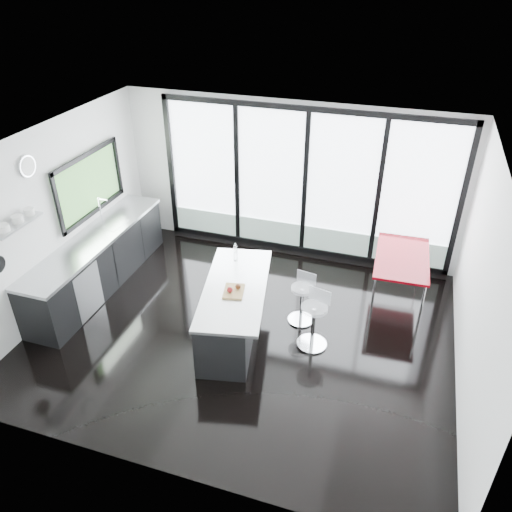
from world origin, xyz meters
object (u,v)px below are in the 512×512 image
(bar_stool_far, at_px, (301,304))
(bar_stool_near, at_px, (313,326))
(island, at_px, (231,309))
(red_table, at_px, (399,277))

(bar_stool_far, bearing_deg, bar_stool_near, -49.50)
(bar_stool_near, bearing_deg, island, -160.72)
(island, height_order, red_table, island)
(bar_stool_far, bearing_deg, red_table, 49.90)
(island, relative_size, bar_stool_near, 3.16)
(bar_stool_near, height_order, bar_stool_far, bar_stool_near)
(island, xyz_separation_m, bar_stool_far, (0.91, 0.58, -0.11))
(bar_stool_far, bearing_deg, island, -137.00)
(island, bearing_deg, bar_stool_far, 32.47)
(bar_stool_near, bearing_deg, bar_stool_far, 134.91)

